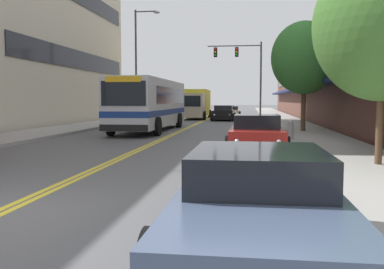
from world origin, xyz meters
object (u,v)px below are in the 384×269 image
Objects in this scene: car_silver_parked_left_near at (150,115)px; car_white_moving_lead at (228,110)px; street_lamp_left_far at (139,57)px; traffic_signal_mast at (244,65)px; car_champagne_moving_third at (231,112)px; street_tree_right_mid at (304,58)px; car_red_parked_right_mid at (257,134)px; street_tree_right_near at (383,26)px; box_truck at (195,104)px; car_black_moving_second at (223,113)px; city_bus at (151,102)px; fire_hydrant at (290,130)px; car_slate_blue_parked_right_foreground at (258,203)px.

car_white_moving_lead is at bearing 73.12° from car_silver_parked_left_near.
street_lamp_left_far reaches higher than car_silver_parked_left_near.
traffic_signal_mast reaches higher than car_white_moving_lead.
car_champagne_moving_third is 0.73× the size of street_tree_right_mid.
traffic_signal_mast is at bearing 91.87° from car_red_parked_right_mid.
street_lamp_left_far is at bearing 118.74° from street_tree_right_near.
box_truck is at bearing 114.72° from street_tree_right_mid.
car_black_moving_second is 7.77m from car_champagne_moving_third.
car_champagne_moving_third is (-2.27, 31.63, -0.06)m from car_red_parked_right_mid.
street_tree_right_mid reaches higher than city_bus.
fire_hydrant is (1.54, 3.35, -0.05)m from car_red_parked_right_mid.
box_truck is (-3.07, 3.36, 0.87)m from car_black_moving_second.
car_slate_blue_parked_right_foreground is 10.52m from car_red_parked_right_mid.
street_tree_right_mid is (5.73, -30.54, 3.65)m from car_white_moving_lead.
street_lamp_left_far is (-0.69, -1.06, 4.82)m from car_silver_parked_left_near.
car_white_moving_lead is 1.06× the size of car_black_moving_second.
car_silver_parked_left_near is 7.58m from box_truck.
car_red_parked_right_mid is at bearing 89.17° from car_slate_blue_parked_right_foreground.
car_silver_parked_left_near is 19.90m from car_white_moving_lead.
car_black_moving_second is at bearing -92.77° from car_champagne_moving_third.
traffic_signal_mast is 1.22× the size of street_tree_right_mid.
street_tree_right_near is at bearing -55.47° from city_bus.
car_silver_parked_left_near is 13.02m from car_champagne_moving_third.
city_bus reaches higher than car_white_moving_lead.
street_lamp_left_far is at bearing -141.42° from traffic_signal_mast.
street_tree_right_near is at bearing -63.64° from car_silver_parked_left_near.
street_lamp_left_far is at bearing 116.12° from car_red_parked_right_mid.
traffic_signal_mast reaches higher than box_truck.
car_black_moving_second is at bearing 94.15° from car_slate_blue_parked_right_foreground.
car_champagne_moving_third is (0.38, 7.76, -0.08)m from car_black_moving_second.
car_champagne_moving_third is 5.67m from box_truck.
street_tree_right_near is at bearing -82.29° from traffic_signal_mast.
car_black_moving_second reaches higher than car_slate_blue_parked_right_foreground.
fire_hydrant is (2.39, -22.80, -4.67)m from traffic_signal_mast.
car_silver_parked_left_near is at bearing -150.09° from car_black_moving_second.
box_truck is at bearing 88.04° from city_bus.
street_tree_right_mid is at bearing -40.57° from street_lamp_left_far.
car_slate_blue_parked_right_foreground is 0.66× the size of traffic_signal_mast.
street_tree_right_mid is 7.08× the size of fire_hydrant.
car_silver_parked_left_near reaches higher than car_white_moving_lead.
street_lamp_left_far reaches higher than car_champagne_moving_third.
car_silver_parked_left_near is at bearing 135.01° from street_tree_right_mid.
car_silver_parked_left_near is 1.02× the size of car_black_moving_second.
street_tree_right_near is at bearing -87.91° from street_tree_right_mid.
car_champagne_moving_third is 23.61m from street_tree_right_mid.
car_champagne_moving_third is at bearing 92.88° from car_slate_blue_parked_right_foreground.
street_tree_right_near reaches higher than car_slate_blue_parked_right_foreground.
box_truck is at bearing 101.87° from car_red_parked_right_mid.
box_truck is at bearing 106.91° from fire_hydrant.
car_slate_blue_parked_right_foreground is at bearing -87.12° from car_champagne_moving_third.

